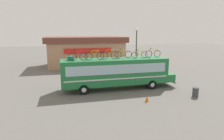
% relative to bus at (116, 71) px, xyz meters
% --- Properties ---
extents(ground_plane, '(120.00, 120.00, 0.00)m').
position_rel_bus_xyz_m(ground_plane, '(-0.15, -0.00, -1.75)').
color(ground_plane, '#605E59').
extents(bus, '(11.38, 2.51, 3.01)m').
position_rel_bus_xyz_m(bus, '(0.00, 0.00, 0.00)').
color(bus, '#1E6B38').
rests_on(bus, ground).
extents(luggage_bag_1, '(0.58, 0.48, 0.37)m').
position_rel_bus_xyz_m(luggage_bag_1, '(-4.36, 0.20, 1.44)').
color(luggage_bag_1, '#1E7F66').
rests_on(luggage_bag_1, bus).
extents(rooftop_bicycle_1, '(1.72, 0.44, 0.97)m').
position_rel_bus_xyz_m(rooftop_bicycle_1, '(-3.70, -0.30, 1.66)').
color(rooftop_bicycle_1, black).
rests_on(rooftop_bicycle_1, bus).
extents(rooftop_bicycle_2, '(1.81, 0.44, 0.96)m').
position_rel_bus_xyz_m(rooftop_bicycle_2, '(-2.17, -0.26, 1.66)').
color(rooftop_bicycle_2, black).
rests_on(rooftop_bicycle_2, bus).
extents(rooftop_bicycle_3, '(1.77, 0.44, 0.98)m').
position_rel_bus_xyz_m(rooftop_bicycle_3, '(-0.71, -0.08, 1.67)').
color(rooftop_bicycle_3, black).
rests_on(rooftop_bicycle_3, bus).
extents(rooftop_bicycle_4, '(1.78, 0.44, 0.92)m').
position_rel_bus_xyz_m(rooftop_bicycle_4, '(0.80, 0.32, 1.64)').
color(rooftop_bicycle_4, black).
rests_on(rooftop_bicycle_4, bus).
extents(rooftop_bicycle_5, '(1.66, 0.44, 0.86)m').
position_rel_bus_xyz_m(rooftop_bicycle_5, '(2.34, -0.16, 1.62)').
color(rooftop_bicycle_5, black).
rests_on(rooftop_bicycle_5, bus).
extents(rooftop_bicycle_6, '(1.68, 0.44, 0.96)m').
position_rel_bus_xyz_m(rooftop_bicycle_6, '(3.90, 0.07, 1.66)').
color(rooftop_bicycle_6, black).
rests_on(rooftop_bicycle_6, bus).
extents(roadside_building, '(12.87, 6.80, 4.71)m').
position_rel_bus_xyz_m(roadside_building, '(-1.26, 14.40, 0.66)').
color(roadside_building, tan).
rests_on(roadside_building, ground).
extents(trash_bin, '(0.51, 0.51, 0.83)m').
position_rel_bus_xyz_m(trash_bin, '(6.05, -4.11, -1.34)').
color(trash_bin, '#3F3F47').
rests_on(trash_bin, ground).
extents(traffic_cone, '(0.30, 0.30, 0.55)m').
position_rel_bus_xyz_m(traffic_cone, '(1.46, -4.16, -1.48)').
color(traffic_cone, orange).
rests_on(traffic_cone, ground).
extents(street_lamp, '(0.37, 0.37, 6.02)m').
position_rel_bus_xyz_m(street_lamp, '(4.35, 5.86, 2.05)').
color(street_lamp, '#38383D').
rests_on(street_lamp, ground).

